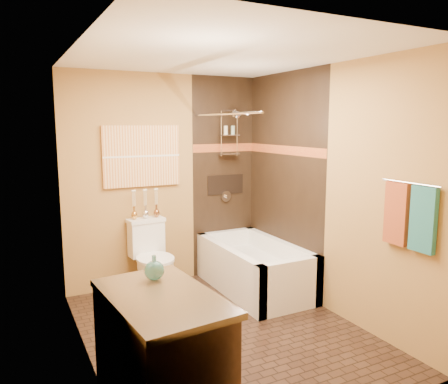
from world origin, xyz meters
TOP-DOWN VIEW (x-y plane):
  - floor at (0.00, 0.00)m, footprint 3.00×3.00m
  - wall_left at (-1.20, 0.00)m, footprint 0.02×3.00m
  - wall_right at (1.20, 0.00)m, footprint 0.02×3.00m
  - wall_back at (0.00, 1.50)m, footprint 2.40×0.02m
  - wall_front at (0.00, -1.50)m, footprint 2.40×0.02m
  - ceiling at (0.00, 0.00)m, footprint 3.00×3.00m
  - alcove_tile_back at (0.78, 1.49)m, footprint 0.85×0.01m
  - alcove_tile_right at (1.19, 0.75)m, footprint 0.01×1.50m
  - mosaic_band_back at (0.78, 1.48)m, footprint 0.85×0.01m
  - mosaic_band_right at (1.18, 0.75)m, footprint 0.01×1.50m
  - alcove_niche at (0.80, 1.48)m, footprint 0.50×0.01m
  - shower_fixtures at (0.80, 1.38)m, footprint 0.24×0.33m
  - curtain_rod at (0.40, 0.75)m, footprint 0.03×1.55m
  - towel_bar at (1.15, -1.05)m, footprint 0.02×0.55m
  - towel_teal at (1.16, -1.18)m, footprint 0.05×0.22m
  - towel_rust at (1.16, -0.92)m, footprint 0.05×0.22m
  - sunset_painting at (-0.29, 1.48)m, footprint 0.90×0.04m
  - vanity_mirror at (-1.19, -0.98)m, footprint 0.01×1.00m
  - bathtub at (0.80, 0.75)m, footprint 0.80×1.50m
  - toilet at (-0.29, 1.20)m, footprint 0.44×0.64m
  - vanity at (-0.92, -0.98)m, footprint 0.69×1.04m
  - teal_bottle at (-0.87, -0.72)m, footprint 0.15×0.15m
  - bud_vases at (-0.29, 1.39)m, footprint 0.34×0.07m

SIDE VIEW (x-z plane):
  - floor at x=0.00m, z-range 0.00..0.00m
  - bathtub at x=0.80m, z-range -0.05..0.50m
  - toilet at x=-0.29m, z-range 0.00..0.84m
  - vanity at x=-0.92m, z-range 0.00..0.88m
  - teal_bottle at x=-0.87m, z-range 0.86..1.07m
  - bud_vases at x=-0.29m, z-range 0.85..1.18m
  - alcove_niche at x=0.80m, z-range 1.02..1.27m
  - towel_teal at x=1.16m, z-range 0.92..1.44m
  - towel_rust at x=1.16m, z-range 0.92..1.44m
  - wall_left at x=-1.20m, z-range 0.00..2.50m
  - wall_right at x=1.20m, z-range 0.00..2.50m
  - wall_back at x=0.00m, z-range 0.00..2.50m
  - wall_front at x=0.00m, z-range 0.00..2.50m
  - alcove_tile_back at x=0.78m, z-range 0.00..2.50m
  - alcove_tile_right at x=1.19m, z-range 0.00..2.50m
  - towel_bar at x=1.15m, z-range 1.44..1.46m
  - vanity_mirror at x=-1.19m, z-range 1.05..1.95m
  - sunset_painting at x=-0.29m, z-range 1.20..1.90m
  - mosaic_band_back at x=0.78m, z-range 1.57..1.67m
  - mosaic_band_right at x=1.18m, z-range 1.57..1.67m
  - shower_fixtures at x=0.80m, z-range 1.08..2.25m
  - curtain_rod at x=0.40m, z-range 2.01..2.03m
  - ceiling at x=0.00m, z-range 2.50..2.50m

